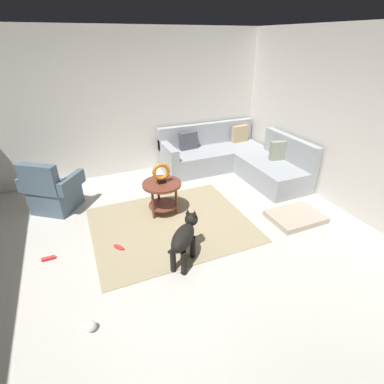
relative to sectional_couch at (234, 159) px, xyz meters
The scene contains 13 objects.
ground_plane 2.85m from the sectional_couch, 134.68° to the right, with size 6.00×6.00×0.10m, color beige.
wall_back 2.44m from the sectional_couch, 155.09° to the left, with size 6.00×0.12×2.70m, color silver.
wall_right 2.47m from the sectional_couch, 64.81° to the right, with size 0.12×6.00×2.70m, color silver.
area_rug 2.28m from the sectional_couch, 144.49° to the right, with size 2.30×1.90×0.01m, color tan.
sectional_couch is the anchor object (origin of this frame).
armchair 3.43m from the sectional_couch, behind, with size 1.00×0.95×0.88m.
side_table 2.08m from the sectional_couch, 152.86° to the right, with size 0.60×0.60×0.54m.
torus_sculpture 2.12m from the sectional_couch, 152.86° to the right, with size 0.28×0.08×0.33m.
dog_bed_mat 1.95m from the sectional_couch, 90.36° to the right, with size 0.80×0.60×0.09m, color #B2A38E.
dog 2.90m from the sectional_couch, 132.42° to the right, with size 0.61×0.66×0.63m.
dog_toy_ball 4.14m from the sectional_couch, 139.55° to the right, with size 0.11×0.11×0.11m, color silver.
dog_toy_rope 3.83m from the sectional_couch, 158.01° to the right, with size 0.05×0.05×0.16m, color red.
dog_toy_bone 3.11m from the sectional_couch, 149.59° to the right, with size 0.18×0.06×0.06m, color red.
Camera 1 is at (-0.97, -2.70, 2.50)m, focal length 26.71 mm.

